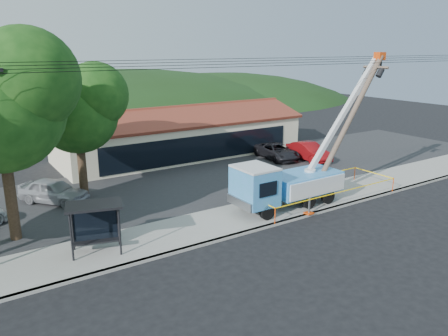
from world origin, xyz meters
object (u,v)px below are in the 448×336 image
car_silver (55,204)px  car_dark (277,160)px  leaning_pole (349,121)px  car_red (308,161)px  utility_truck (286,182)px  bus_shelter (95,216)px

car_silver → car_dark: car_silver is taller
leaning_pole → car_red: 10.83m
utility_truck → bus_shelter: (-11.77, 0.33, 0.21)m
utility_truck → car_red: 12.60m
leaning_pole → car_red: leaning_pole is taller
utility_truck → car_dark: size_ratio=2.29×
utility_truck → car_dark: utility_truck is taller
utility_truck → car_dark: (7.50, 9.81, -1.76)m
car_silver → car_red: car_silver is taller
car_red → car_dark: car_red is taller
leaning_pole → car_red: size_ratio=1.96×
car_red → bus_shelter: bearing=-155.4°
car_silver → car_dark: size_ratio=0.92×
car_dark → car_silver: bearing=-170.4°
bus_shelter → car_silver: bus_shelter is taller
leaning_pole → bus_shelter: 16.99m
car_red → car_dark: size_ratio=0.94×
bus_shelter → car_dark: (19.27, 9.48, -1.96)m
leaning_pole → bus_shelter: leaning_pole is taller
bus_shelter → car_red: (21.37, 7.63, -1.96)m
utility_truck → bus_shelter: size_ratio=3.93×
utility_truck → leaning_pole: utility_truck is taller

